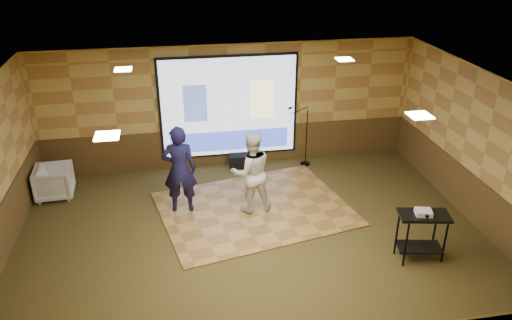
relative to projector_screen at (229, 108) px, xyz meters
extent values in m
plane|color=#2A3317|center=(0.00, -3.44, -1.47)|extent=(9.00, 9.00, 0.00)
cube|color=tan|center=(0.00, 0.06, 0.03)|extent=(9.00, 0.04, 3.00)
cube|color=tan|center=(0.00, -6.94, 0.03)|extent=(9.00, 0.04, 3.00)
cube|color=tan|center=(4.50, -3.44, 0.03)|extent=(0.04, 7.00, 3.00)
cube|color=beige|center=(0.00, -3.44, 1.53)|extent=(9.00, 7.00, 0.04)
cube|color=#51391B|center=(0.00, 0.04, -1.00)|extent=(9.00, 0.04, 0.95)
cube|color=#51391B|center=(4.48, -3.44, -1.00)|extent=(0.04, 7.00, 0.95)
cube|color=black|center=(0.00, 0.01, 0.03)|extent=(3.32, 0.03, 2.52)
cube|color=silver|center=(0.00, -0.02, 0.03)|extent=(3.20, 0.02, 2.40)
cube|color=#3A5180|center=(-0.80, -0.03, 0.18)|extent=(0.55, 0.01, 0.90)
cube|color=#EFE78A|center=(0.80, -0.03, 0.18)|extent=(0.55, 0.01, 0.90)
cube|color=blue|center=(0.00, -0.03, -0.82)|extent=(2.88, 0.01, 0.50)
cube|color=beige|center=(-2.20, -1.64, 1.50)|extent=(0.32, 0.32, 0.02)
cube|color=beige|center=(2.20, -1.64, 1.50)|extent=(0.32, 0.32, 0.02)
cube|color=beige|center=(-2.20, -4.94, 1.50)|extent=(0.32, 0.32, 0.02)
cube|color=beige|center=(2.20, -4.94, 1.50)|extent=(0.32, 0.32, 0.02)
cube|color=#A0773A|center=(0.22, -2.28, -1.46)|extent=(4.34, 3.64, 0.03)
imported|color=#14123A|center=(-1.28, -2.06, -0.51)|extent=(0.72, 0.50, 1.88)
imported|color=silver|center=(0.15, -2.30, -0.57)|extent=(0.90, 0.73, 1.75)
cylinder|color=black|center=(2.48, -4.63, -1.04)|extent=(0.04, 0.04, 0.87)
cylinder|color=black|center=(3.22, -4.63, -1.04)|extent=(0.04, 0.04, 0.87)
cylinder|color=black|center=(2.48, -4.26, -1.04)|extent=(0.04, 0.04, 0.87)
cylinder|color=black|center=(3.22, -4.26, -1.04)|extent=(0.04, 0.04, 0.87)
cube|color=black|center=(2.85, -4.44, -0.58)|extent=(0.87, 0.46, 0.05)
cube|color=black|center=(2.85, -4.44, -1.25)|extent=(0.78, 0.41, 0.03)
cube|color=white|center=(2.82, -4.45, -0.51)|extent=(0.32, 0.29, 0.09)
cylinder|color=black|center=(1.85, -0.35, -1.47)|extent=(0.25, 0.25, 0.02)
cylinder|color=black|center=(1.85, -0.35, -0.76)|extent=(0.02, 0.02, 1.44)
cylinder|color=black|center=(1.64, -0.35, -0.04)|extent=(0.46, 0.02, 0.18)
cylinder|color=black|center=(1.42, -0.35, 0.04)|extent=(0.11, 0.05, 0.08)
imported|color=gray|center=(-4.00, -0.97, -1.12)|extent=(0.83, 0.81, 0.72)
cube|color=black|center=(0.20, -0.19, -1.32)|extent=(0.53, 0.37, 0.31)
camera|label=1|loc=(-1.32, -11.22, 4.04)|focal=35.00mm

